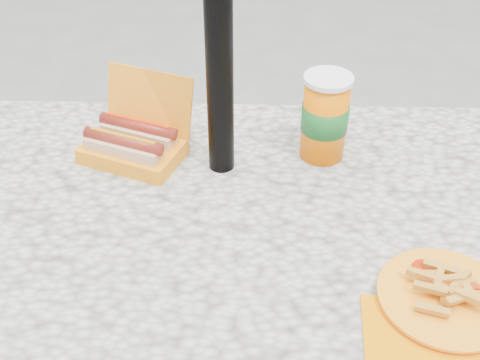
{
  "coord_description": "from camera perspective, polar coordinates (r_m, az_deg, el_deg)",
  "views": [
    {
      "loc": [
        0.07,
        -0.8,
        1.46
      ],
      "look_at": [
        0.04,
        0.05,
        0.8
      ],
      "focal_mm": 45.0,
      "sensor_mm": 36.0,
      "label": 1
    }
  ],
  "objects": [
    {
      "name": "fries_plate",
      "position": [
        0.97,
        18.68,
        -10.61
      ],
      "size": [
        0.24,
        0.27,
        0.04
      ],
      "rotation": [
        0.0,
        0.0,
        -0.3
      ],
      "color": "orange",
      "rests_on": "picnic_table"
    },
    {
      "name": "hotdog_box",
      "position": [
        1.22,
        -10.04,
        3.54
      ],
      "size": [
        0.23,
        0.22,
        0.15
      ],
      "rotation": [
        0.0,
        0.0,
        -0.36
      ],
      "color": "orange",
      "rests_on": "picnic_table"
    },
    {
      "name": "picnic_table",
      "position": [
        1.14,
        -2.08,
        -7.78
      ],
      "size": [
        1.2,
        0.8,
        0.75
      ],
      "color": "beige",
      "rests_on": "ground"
    },
    {
      "name": "soda_cup",
      "position": [
        1.19,
        8.05,
        5.94
      ],
      "size": [
        0.09,
        0.09,
        0.18
      ],
      "rotation": [
        0.0,
        0.0,
        -0.31
      ],
      "color": "#FF6F00",
      "rests_on": "picnic_table"
    }
  ]
}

